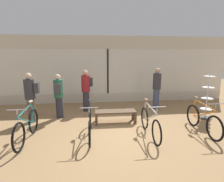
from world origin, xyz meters
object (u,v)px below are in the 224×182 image
at_px(bicycle_far_left, 27,127).
at_px(customer_by_window, 31,96).
at_px(customer_mid_floor, 59,95).
at_px(bicycle_left, 90,124).
at_px(display_bench, 115,113).
at_px(customer_near_rack, 157,87).
at_px(accessory_rack, 207,100).
at_px(customer_near_bench, 86,89).
at_px(bicycle_right, 150,123).
at_px(bicycle_far_right, 202,120).

bearing_deg(bicycle_far_left, customer_by_window, 103.24).
bearing_deg(bicycle_far_left, customer_mid_floor, 73.21).
relative_size(bicycle_left, display_bench, 1.21).
bearing_deg(customer_by_window, display_bench, -7.52).
height_order(display_bench, customer_mid_floor, customer_mid_floor).
height_order(customer_near_rack, customer_mid_floor, customer_near_rack).
bearing_deg(display_bench, customer_by_window, 172.48).
bearing_deg(customer_by_window, accessory_rack, -2.83).
height_order(display_bench, customer_near_bench, customer_near_bench).
distance_m(bicycle_far_left, customer_mid_floor, 1.91).
bearing_deg(display_bench, bicycle_right, -52.15).
height_order(bicycle_far_right, customer_near_bench, customer_near_bench).
xyz_separation_m(bicycle_right, accessory_rack, (2.52, 1.18, 0.30)).
height_order(bicycle_far_right, customer_near_rack, customer_near_rack).
xyz_separation_m(customer_near_rack, customer_near_bench, (-3.02, -0.02, -0.01)).
height_order(bicycle_right, customer_near_rack, customer_near_rack).
bearing_deg(bicycle_left, bicycle_far_left, -178.49).
bearing_deg(customer_mid_floor, accessory_rack, -6.76).
xyz_separation_m(bicycle_far_left, customer_near_rack, (4.53, 2.52, 0.53)).
height_order(bicycle_far_right, customer_mid_floor, customer_mid_floor).
height_order(bicycle_far_left, customer_near_bench, customer_near_bench).
relative_size(display_bench, customer_by_window, 0.81).
bearing_deg(accessory_rack, customer_near_bench, 162.81).
xyz_separation_m(bicycle_right, customer_by_window, (-3.74, 1.49, 0.55)).
bearing_deg(customer_by_window, customer_mid_floor, 20.71).
height_order(accessory_rack, customer_by_window, customer_by_window).
relative_size(bicycle_far_right, display_bench, 1.26).
relative_size(accessory_rack, display_bench, 1.19).
bearing_deg(display_bench, customer_near_bench, 125.91).
bearing_deg(customer_near_bench, display_bench, -54.09).
relative_size(bicycle_far_left, customer_near_rack, 1.02).
distance_m(bicycle_far_left, display_bench, 2.76).
distance_m(bicycle_left, bicycle_right, 1.72).
bearing_deg(customer_mid_floor, display_bench, -19.45).
bearing_deg(accessory_rack, customer_by_window, 177.17).
xyz_separation_m(bicycle_left, bicycle_far_right, (3.37, -0.04, 0.00)).
relative_size(accessory_rack, customer_near_rack, 0.94).
bearing_deg(customer_near_rack, bicycle_left, -138.91).
bearing_deg(bicycle_left, accessory_rack, 14.35).
height_order(bicycle_far_left, customer_by_window, customer_by_window).
bearing_deg(bicycle_left, customer_near_rack, 41.09).
height_order(display_bench, customer_near_rack, customer_near_rack).
bearing_deg(customer_near_rack, customer_by_window, -167.47).
height_order(bicycle_far_left, bicycle_right, bicycle_far_left).
bearing_deg(customer_mid_floor, bicycle_far_right, -21.33).
height_order(bicycle_right, customer_near_bench, customer_near_bench).
height_order(bicycle_left, customer_by_window, customer_by_window).
height_order(bicycle_far_left, accessory_rack, accessory_rack).
bearing_deg(customer_near_rack, customer_near_bench, -179.55).
height_order(bicycle_right, accessory_rack, accessory_rack).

